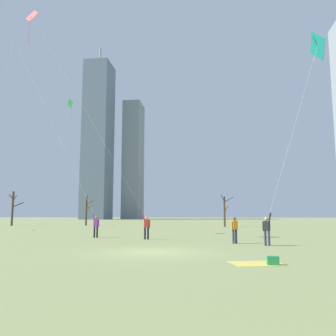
% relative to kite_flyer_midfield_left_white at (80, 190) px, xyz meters
% --- Properties ---
extents(ground_plane, '(400.00, 400.00, 0.00)m').
position_rel_kite_flyer_midfield_left_white_xyz_m(ground_plane, '(7.57, -10.24, -3.67)').
color(ground_plane, '#848E56').
extents(kite_flyer_midfield_left_white, '(10.27, 3.72, 18.78)m').
position_rel_kite_flyer_midfield_left_white_xyz_m(kite_flyer_midfield_left_white, '(0.00, 0.00, 0.00)').
color(kite_flyer_midfield_left_white, black).
rests_on(kite_flyer_midfield_left_white, ground).
extents(kite_flyer_far_back_teal, '(2.97, 3.94, 11.03)m').
position_rel_kite_flyer_midfield_left_white_xyz_m(kite_flyer_far_back_teal, '(14.09, -6.82, -0.33)').
color(kite_flyer_far_back_teal, '#33384C').
rests_on(kite_flyer_far_back_teal, ground).
extents(kite_flyer_foreground_left_red, '(10.42, 0.72, 18.32)m').
position_rel_kite_flyer_midfield_left_white_xyz_m(kite_flyer_foreground_left_red, '(3.32, -1.92, 1.51)').
color(kite_flyer_foreground_left_red, black).
rests_on(kite_flyer_foreground_left_red, ground).
extents(bystander_far_off_by_trees, '(0.42, 0.37, 1.62)m').
position_rel_kite_flyer_midfield_left_white_xyz_m(bystander_far_off_by_trees, '(11.74, -4.70, -2.76)').
color(bystander_far_off_by_trees, '#33384C').
rests_on(bystander_far_off_by_trees, ground).
extents(distant_kite_drifting_left_green, '(4.30, 0.64, 14.69)m').
position_rel_kite_flyer_midfield_left_white_xyz_m(distant_kite_drifting_left_green, '(-5.64, 9.77, 9.31)').
color(distant_kite_drifting_left_green, green).
rests_on(distant_kite_drifting_left_green, ground).
extents(picnic_spot, '(2.09, 1.80, 0.31)m').
position_rel_kite_flyer_midfield_left_white_xyz_m(picnic_spot, '(12.25, -13.78, -3.58)').
color(picnic_spot, '#D8BF4C').
rests_on(picnic_spot, ground).
extents(bare_tree_right_of_center, '(1.96, 2.96, 4.63)m').
position_rel_kite_flyer_midfield_left_white_xyz_m(bare_tree_right_of_center, '(12.25, 24.81, -1.28)').
color(bare_tree_right_of_center, '#4C3828').
rests_on(bare_tree_right_of_center, ground).
extents(bare_tree_rightmost, '(1.40, 2.42, 5.44)m').
position_rel_kite_flyer_midfield_left_white_xyz_m(bare_tree_rightmost, '(-21.18, 25.95, -0.78)').
color(bare_tree_rightmost, '#4C3828').
rests_on(bare_tree_rightmost, ground).
extents(bare_tree_far_right_edge, '(1.24, 2.46, 4.80)m').
position_rel_kite_flyer_midfield_left_white_xyz_m(bare_tree_far_right_edge, '(-9.84, 28.44, -1.14)').
color(bare_tree_far_right_edge, '#4C3828').
rests_on(bare_tree_far_right_edge, ground).
extents(skyline_short_annex, '(9.45, 11.85, 67.77)m').
position_rel_kite_flyer_midfield_left_white_xyz_m(skyline_short_annex, '(-32.70, 100.99, 26.75)').
color(skyline_short_annex, slate).
rests_on(skyline_short_annex, ground).
extents(skyline_wide_slab, '(6.97, 11.17, 47.79)m').
position_rel_kite_flyer_midfield_left_white_xyz_m(skyline_wide_slab, '(-21.34, 112.36, 20.23)').
color(skyline_wide_slab, gray).
rests_on(skyline_wide_slab, ground).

